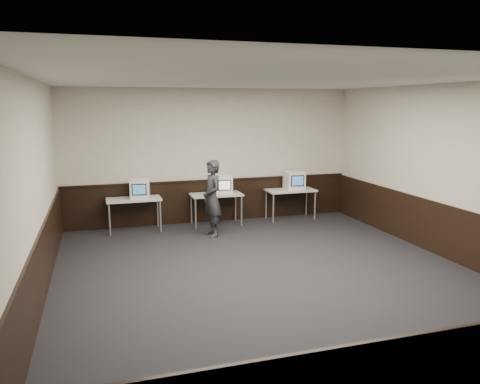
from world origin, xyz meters
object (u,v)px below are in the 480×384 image
emac_left (140,189)px  emac_center (223,185)px  person (212,198)px  emac_right (294,180)px  desk_right (291,192)px  desk_left (134,201)px  desk_center (216,197)px

emac_left → emac_center: (1.94, 0.04, -0.01)m
emac_center → person: person is taller
emac_right → person: 2.50m
desk_right → emac_center: size_ratio=2.56×
emac_center → emac_left: bearing=-173.4°
desk_right → person: (-2.22, -0.90, 0.15)m
desk_left → person: bearing=-29.6°
desk_center → emac_center: size_ratio=2.56×
desk_center → emac_center: (0.18, 0.04, 0.27)m
desk_center → desk_right: size_ratio=1.00×
desk_left → desk_center: 1.90m
desk_center → person: size_ratio=0.72×
desk_right → emac_left: 3.67m
desk_center → emac_center: bearing=12.2°
emac_left → person: size_ratio=0.31×
emac_center → emac_right: 1.82m
emac_right → person: bearing=-155.2°
desk_left → desk_center: bearing=0.0°
emac_left → emac_right: size_ratio=1.01×
desk_center → emac_center: 0.33m
desk_left → desk_right: bearing=0.0°
desk_center → emac_right: 2.02m
emac_center → person: (-0.50, -0.94, -0.12)m
desk_center → emac_left: 1.78m
emac_center → person: size_ratio=0.28×
desk_right → emac_right: emac_right is taller
desk_center → person: bearing=-109.4°
emac_left → emac_center: emac_left is taller
desk_center → emac_right: size_ratio=2.39×
emac_left → emac_right: emac_right is taller
emac_center → person: 1.07m
desk_left → emac_center: (2.08, 0.04, 0.27)m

